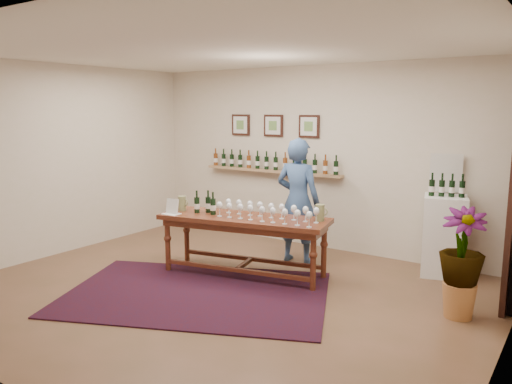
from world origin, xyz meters
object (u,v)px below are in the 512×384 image
Objects in this scene: potted_plant at (461,263)px; display_pedestal at (444,236)px; person at (298,201)px; tasting_table at (244,225)px.

display_pedestal is at bearing 110.61° from potted_plant.
person is at bearing -162.64° from display_pedestal.
tasting_table is 2.60m from display_pedestal.
potted_plant is at bearing -69.39° from display_pedestal.
potted_plant is 0.57× the size of person.
potted_plant is at bearing -8.58° from tasting_table.
tasting_table is 2.30× the size of potted_plant.
tasting_table is 2.64m from potted_plant.
display_pedestal is at bearing 22.53° from tasting_table.
display_pedestal reaches higher than potted_plant.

